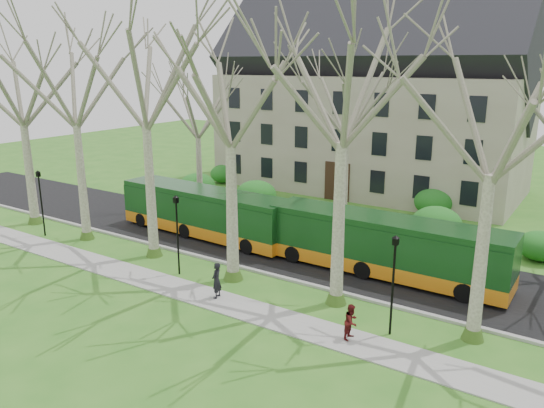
{
  "coord_description": "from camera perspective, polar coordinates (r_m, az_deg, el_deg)",
  "views": [
    {
      "loc": [
        12.93,
        -20.65,
        11.15
      ],
      "look_at": [
        -2.6,
        3.0,
        3.54
      ],
      "focal_mm": 35.0,
      "sensor_mm": 36.0,
      "label": 1
    }
  ],
  "objects": [
    {
      "name": "sidewalk",
      "position": [
        24.9,
        -1.99,
        -11.48
      ],
      "size": [
        70.0,
        2.0,
        0.06
      ],
      "primitive_type": "cube",
      "color": "gray",
      "rests_on": "ground"
    },
    {
      "name": "tree_row_verge",
      "position": [
        24.96,
        1.59,
        5.48
      ],
      "size": [
        49.0,
        7.0,
        14.0
      ],
      "color": "gray",
      "rests_on": "ground"
    },
    {
      "name": "bus_lead",
      "position": [
        34.98,
        -7.24,
        -0.81
      ],
      "size": [
        12.9,
        3.22,
        3.2
      ],
      "primitive_type": null,
      "rotation": [
        0.0,
        0.0,
        -0.04
      ],
      "color": "#113C16",
      "rests_on": "road"
    },
    {
      "name": "curb",
      "position": [
        27.94,
        2.8,
        -8.34
      ],
      "size": [
        80.0,
        0.25,
        0.14
      ],
      "primitive_type": "cube",
      "color": "#A5A39E",
      "rests_on": "ground"
    },
    {
      "name": "ground",
      "position": [
        26.79,
        1.14,
        -9.55
      ],
      "size": [
        120.0,
        120.0,
        0.0
      ],
      "primitive_type": "plane",
      "color": "#316F1F",
      "rests_on": "ground"
    },
    {
      "name": "lamp_row",
      "position": [
        25.03,
        -0.06,
        -4.98
      ],
      "size": [
        36.22,
        0.22,
        4.3
      ],
      "color": "black",
      "rests_on": "ground"
    },
    {
      "name": "road",
      "position": [
        31.22,
        6.55,
        -5.92
      ],
      "size": [
        80.0,
        8.0,
        0.06
      ],
      "primitive_type": "cube",
      "color": "black",
      "rests_on": "ground"
    },
    {
      "name": "tree_row_far",
      "position": [
        35.09,
        8.99,
        6.43
      ],
      "size": [
        33.0,
        7.0,
        12.0
      ],
      "color": "gray",
      "rests_on": "ground"
    },
    {
      "name": "hedges",
      "position": [
        40.16,
        6.16,
        0.32
      ],
      "size": [
        30.6,
        8.6,
        2.0
      ],
      "color": "#1A5919",
      "rests_on": "ground"
    },
    {
      "name": "bus_follow",
      "position": [
        28.99,
        12.02,
        -4.35
      ],
      "size": [
        13.03,
        2.74,
        3.26
      ],
      "primitive_type": null,
      "rotation": [
        0.0,
        0.0,
        -0.0
      ],
      "color": "#113C16",
      "rests_on": "road"
    },
    {
      "name": "pedestrian_a",
      "position": [
        25.96,
        -5.99,
        -8.17
      ],
      "size": [
        0.55,
        0.72,
        1.78
      ],
      "primitive_type": "imported",
      "rotation": [
        0.0,
        0.0,
        -1.37
      ],
      "color": "black",
      "rests_on": "sidewalk"
    },
    {
      "name": "pedestrian_b",
      "position": [
        22.56,
        8.53,
        -12.4
      ],
      "size": [
        0.6,
        0.76,
        1.51
      ],
      "primitive_type": "imported",
      "rotation": [
        0.0,
        0.0,
        1.53
      ],
      "color": "#501213",
      "rests_on": "sidewalk"
    },
    {
      "name": "building",
      "position": [
        48.59,
        10.5,
        11.16
      ],
      "size": [
        26.5,
        12.2,
        16.0
      ],
      "color": "gray",
      "rests_on": "ground"
    }
  ]
}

